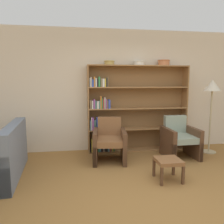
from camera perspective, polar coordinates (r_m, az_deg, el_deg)
ground_plane at (r=3.19m, az=11.43°, el=-21.90°), size 24.00×24.00×0.00m
wall_back at (r=5.10m, az=2.55°, el=5.58°), size 12.00×0.06×2.75m
bookshelf at (r=5.00m, az=4.42°, el=0.35°), size 2.29×0.30×1.94m
bowl_cream at (r=4.87m, az=-0.71°, el=12.79°), size 0.23×0.23×0.09m
bowl_brass at (r=5.01m, az=7.06°, el=12.59°), size 0.28×0.28×0.09m
bowl_terracotta at (r=5.19m, az=13.35°, el=12.47°), size 0.28×0.28×0.13m
armchair_leather at (r=4.41m, az=-0.65°, el=-7.70°), size 0.72×0.75×0.85m
armchair_cushioned at (r=4.84m, az=17.20°, el=-6.66°), size 0.65×0.69×0.85m
floor_lamp at (r=5.26m, az=24.70°, el=5.06°), size 0.37×0.37×1.62m
footstool at (r=3.70m, az=14.48°, el=-12.68°), size 0.39×0.39×0.35m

